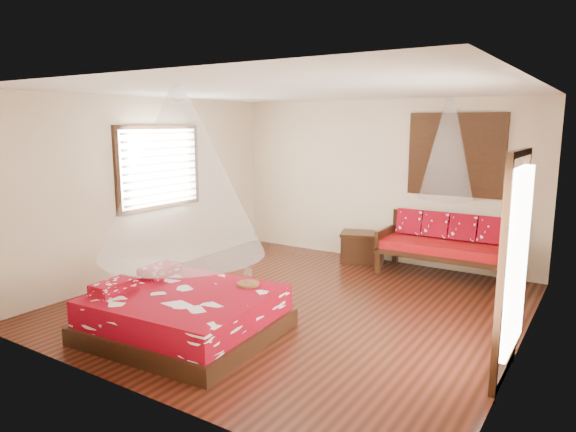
% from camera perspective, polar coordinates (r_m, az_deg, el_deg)
% --- Properties ---
extents(room, '(5.54, 5.54, 2.84)m').
position_cam_1_polar(room, '(6.66, 0.99, 1.69)').
color(room, black).
rests_on(room, ground).
extents(bed, '(2.09, 1.91, 0.63)m').
position_cam_1_polar(bed, '(6.08, -11.44, -10.57)').
color(bed, black).
rests_on(bed, floor).
extents(daybed, '(1.97, 0.88, 0.98)m').
position_cam_1_polar(daybed, '(8.49, 17.06, -2.92)').
color(daybed, black).
rests_on(daybed, floor).
extents(storage_chest, '(0.90, 0.77, 0.52)m').
position_cam_1_polar(storage_chest, '(9.08, 8.33, -3.41)').
color(storage_chest, black).
rests_on(storage_chest, floor).
extents(shutter_panel, '(1.52, 0.06, 1.32)m').
position_cam_1_polar(shutter_panel, '(8.61, 18.14, 6.47)').
color(shutter_panel, black).
rests_on(shutter_panel, wall_back).
extents(window_left, '(0.10, 1.74, 1.34)m').
position_cam_1_polar(window_left, '(8.50, -14.05, 5.28)').
color(window_left, black).
rests_on(window_left, wall_left).
extents(glazed_door, '(0.08, 1.02, 2.16)m').
position_cam_1_polar(glazed_door, '(5.22, 23.50, -5.28)').
color(glazed_door, black).
rests_on(glazed_door, floor).
extents(wine_tray, '(0.27, 0.27, 0.21)m').
position_cam_1_polar(wine_tray, '(6.14, -4.46, -7.16)').
color(wine_tray, brown).
rests_on(wine_tray, bed).
extents(mosquito_net_main, '(1.83, 1.83, 1.80)m').
position_cam_1_polar(mosquito_net_main, '(5.71, -11.88, 4.59)').
color(mosquito_net_main, white).
rests_on(mosquito_net_main, ceiling).
extents(mosquito_net_daybed, '(0.81, 0.81, 1.50)m').
position_cam_1_polar(mosquito_net_daybed, '(8.16, 17.34, 7.04)').
color(mosquito_net_daybed, white).
rests_on(mosquito_net_daybed, ceiling).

